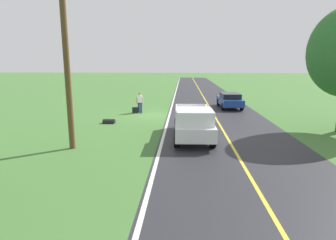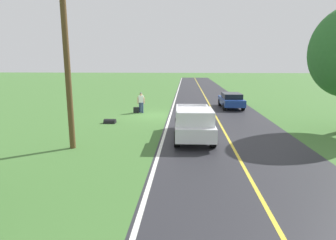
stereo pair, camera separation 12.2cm
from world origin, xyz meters
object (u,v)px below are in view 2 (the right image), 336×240
hitchhiker_walking (141,101)px  suitcase_carried (136,110)px  utility_pole_roadside (67,67)px  sedan_near_oncoming (231,100)px  pickup_truck_passing (194,122)px

hitchhiker_walking → suitcase_carried: hitchhiker_walking is taller
suitcase_carried → utility_pole_roadside: utility_pole_roadside is taller
hitchhiker_walking → suitcase_carried: 0.85m
suitcase_carried → sedan_near_oncoming: 9.05m
pickup_truck_passing → utility_pole_roadside: utility_pole_roadside is taller
suitcase_carried → sedan_near_oncoming: size_ratio=0.11×
hitchhiker_walking → pickup_truck_passing: 9.28m
sedan_near_oncoming → hitchhiker_walking: bearing=21.1°
sedan_near_oncoming → pickup_truck_passing: bearing=71.5°
hitchhiker_walking → pickup_truck_passing: bearing=117.2°
hitchhiker_walking → utility_pole_roadside: 10.85m
hitchhiker_walking → suitcase_carried: (0.41, 0.10, -0.74)m
suitcase_carried → sedan_near_oncoming: sedan_near_oncoming is taller
utility_pole_roadside → hitchhiker_walking: bearing=-100.0°
suitcase_carried → utility_pole_roadside: size_ratio=0.06×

